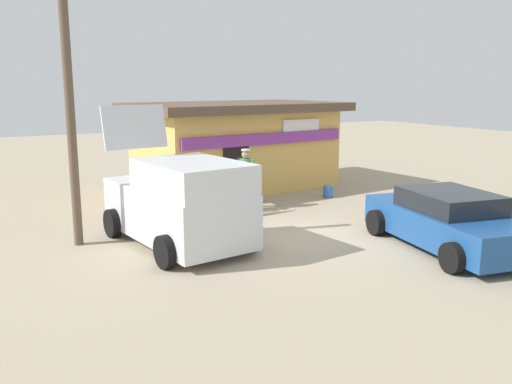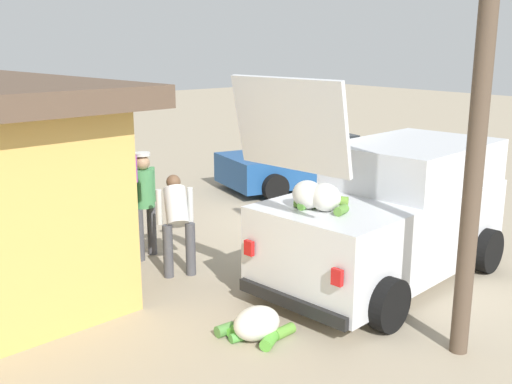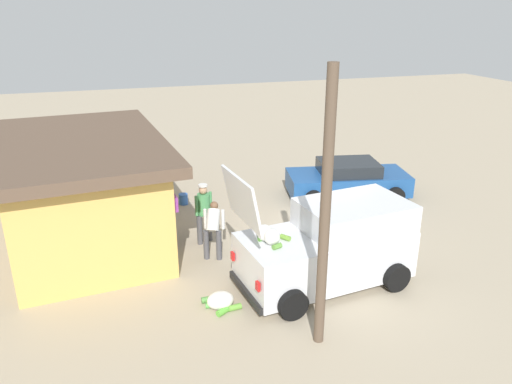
{
  "view_description": "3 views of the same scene",
  "coord_description": "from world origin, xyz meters",
  "views": [
    {
      "loc": [
        -7.11,
        -10.22,
        3.59
      ],
      "look_at": [
        -1.01,
        0.59,
        1.09
      ],
      "focal_mm": 37.84,
      "sensor_mm": 36.0,
      "label": 1
    },
    {
      "loc": [
        -8.28,
        7.75,
        3.45
      ],
      "look_at": [
        -0.09,
        1.2,
        0.83
      ],
      "focal_mm": 42.37,
      "sensor_mm": 36.0,
      "label": 2
    },
    {
      "loc": [
        -12.2,
        5.63,
        6.26
      ],
      "look_at": [
        0.36,
        1.71,
        1.28
      ],
      "focal_mm": 34.17,
      "sensor_mm": 36.0,
      "label": 3
    }
  ],
  "objects": [
    {
      "name": "vendor_standing",
      "position": [
        0.17,
        3.29,
        1.01
      ],
      "size": [
        0.45,
        0.52,
        1.75
      ],
      "color": "#4C4C51",
      "rests_on": "ground_plane"
    },
    {
      "name": "unloaded_banana_pile",
      "position": [
        -3.15,
        3.64,
        0.17
      ],
      "size": [
        0.76,
        0.8,
        0.39
      ],
      "color": "silver",
      "rests_on": "ground_plane"
    },
    {
      "name": "storefront_bar",
      "position": [
        1.45,
        6.38,
        1.52
      ],
      "size": [
        7.49,
        4.98,
        2.95
      ],
      "color": "#E0B259",
      "rests_on": "ground_plane"
    },
    {
      "name": "utility_pole",
      "position": [
        -4.83,
        2.02,
        2.73
      ],
      "size": [
        0.2,
        0.2,
        5.45
      ],
      "primitive_type": "cylinder",
      "color": "brown",
      "rests_on": "ground_plane"
    },
    {
      "name": "parked_sedan",
      "position": [
        2.26,
        -2.26,
        0.61
      ],
      "size": [
        2.76,
        4.42,
        1.28
      ],
      "color": "#1E4C8C",
      "rests_on": "ground_plane"
    },
    {
      "name": "delivery_van",
      "position": [
        -2.82,
        0.84,
        0.99
      ],
      "size": [
        2.59,
        4.47,
        3.06
      ],
      "color": "silver",
      "rests_on": "ground_plane"
    },
    {
      "name": "ground_plane",
      "position": [
        0.0,
        0.0,
        0.0
      ],
      "size": [
        60.0,
        60.0,
        0.0
      ],
      "primitive_type": "plane",
      "color": "tan"
    },
    {
      "name": "paint_bucket",
      "position": [
        3.23,
        3.4,
        0.18
      ],
      "size": [
        0.31,
        0.31,
        0.37
      ],
      "primitive_type": "cylinder",
      "color": "blue",
      "rests_on": "ground_plane"
    },
    {
      "name": "customer_bending",
      "position": [
        -0.73,
        3.24,
        0.88
      ],
      "size": [
        0.69,
        0.63,
        1.48
      ],
      "color": "#4C4C51",
      "rests_on": "ground_plane"
    }
  ]
}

